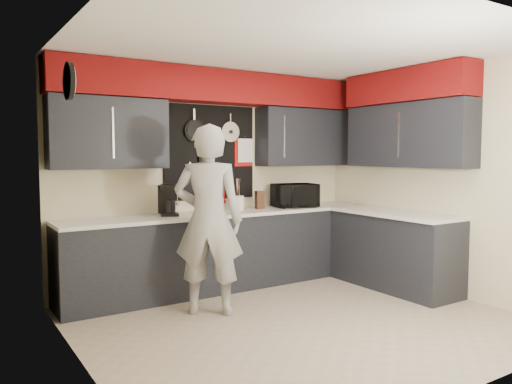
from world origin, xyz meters
TOP-DOWN VIEW (x-y plane):
  - ground at (0.00, 0.00)m, footprint 4.00×4.00m
  - back_wall_assembly at (0.01, 1.60)m, footprint 4.00×0.36m
  - right_wall_assembly at (1.85, 0.26)m, footprint 0.36×3.50m
  - left_wall_assembly at (-1.99, 0.02)m, footprint 0.05×3.50m
  - base_cabinets at (0.49, 1.13)m, footprint 3.95×2.20m
  - microwave at (1.01, 1.41)m, footprint 0.61×0.47m
  - knife_block at (0.52, 1.49)m, footprint 0.12×0.12m
  - utensil_crock at (0.21, 1.49)m, footprint 0.14×0.14m
  - coffee_maker at (-0.71, 1.47)m, footprint 0.26×0.29m
  - person at (-0.61, 0.69)m, footprint 0.83×0.78m

SIDE VIEW (x-z plane):
  - ground at x=0.00m, z-range 0.00..0.00m
  - base_cabinets at x=0.49m, z-range 0.00..0.92m
  - person at x=-0.61m, z-range 0.00..1.90m
  - utensil_crock at x=0.21m, z-range 0.92..1.10m
  - knife_block at x=0.52m, z-range 0.92..1.14m
  - microwave at x=1.01m, z-range 0.92..1.22m
  - coffee_maker at x=-0.71m, z-range 0.93..1.28m
  - left_wall_assembly at x=-1.99m, z-range 0.03..2.63m
  - right_wall_assembly at x=1.85m, z-range 0.64..3.24m
  - back_wall_assembly at x=0.01m, z-range 0.71..3.31m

